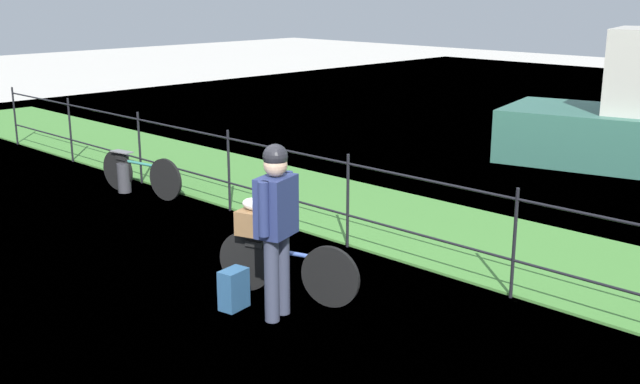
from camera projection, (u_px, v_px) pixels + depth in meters
ground_plane at (185, 303)px, 7.66m from camera, size 60.00×60.00×0.00m
grass_strip at (410, 224)px, 10.15m from camera, size 27.00×2.40×0.03m
harbor_water at (627, 151)px, 14.81m from camera, size 30.00×30.00×0.00m
iron_fence at (348, 193)px, 9.13m from camera, size 18.04×0.04×1.15m
bicycle_main at (285, 267)px, 7.71m from camera, size 1.54×0.52×0.62m
wooden_crate at (255, 222)px, 7.75m from camera, size 0.40×0.36×0.25m
terrier_dog at (257, 203)px, 7.69m from camera, size 0.32×0.22×0.18m
cyclist_person at (276, 216)px, 7.07m from camera, size 0.37×0.52×1.68m
backpack_on_paving at (234, 289)px, 7.48m from camera, size 0.23×0.31×0.40m
mooring_bollard at (124, 178)px, 11.75m from camera, size 0.20×0.20×0.45m
bicycle_parked at (140, 173)px, 11.58m from camera, size 1.66×0.33×0.63m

